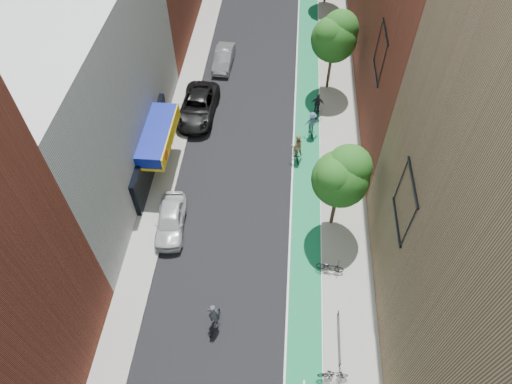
% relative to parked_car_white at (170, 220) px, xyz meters
% --- Properties ---
extents(ground, '(160.00, 160.00, 0.00)m').
position_rel_parked_car_white_xyz_m(ground, '(4.60, -8.89, -0.74)').
color(ground, black).
rests_on(ground, ground).
extents(bike_lane, '(2.00, 68.00, 0.01)m').
position_rel_parked_car_white_xyz_m(bike_lane, '(8.60, 17.11, -0.73)').
color(bike_lane, '#126936').
rests_on(bike_lane, ground).
extents(sidewalk_left, '(2.00, 68.00, 0.15)m').
position_rel_parked_car_white_xyz_m(sidewalk_left, '(-1.40, 17.11, -0.67)').
color(sidewalk_left, gray).
rests_on(sidewalk_left, ground).
extents(sidewalk_right, '(3.00, 68.00, 0.15)m').
position_rel_parked_car_white_xyz_m(sidewalk_right, '(11.10, 17.11, -0.67)').
color(sidewalk_right, gray).
rests_on(sidewalk_right, ground).
extents(building_left_white, '(8.00, 20.00, 12.00)m').
position_rel_parked_car_white_xyz_m(building_left_white, '(-6.40, 5.11, 5.26)').
color(building_left_white, silver).
rests_on(building_left_white, ground).
extents(tree_near, '(3.40, 3.36, 6.42)m').
position_rel_parked_car_white_xyz_m(tree_near, '(10.25, 1.13, 3.91)').
color(tree_near, '#332619').
rests_on(tree_near, ground).
extents(tree_mid, '(3.55, 3.53, 6.74)m').
position_rel_parked_car_white_xyz_m(tree_mid, '(10.25, 15.13, 4.15)').
color(tree_mid, '#332619').
rests_on(tree_mid, ground).
extents(parked_car_white, '(2.10, 4.48, 1.48)m').
position_rel_parked_car_white_xyz_m(parked_car_white, '(0.00, 0.00, 0.00)').
color(parked_car_white, silver).
rests_on(parked_car_white, ground).
extents(parked_car_black, '(2.91, 5.93, 1.62)m').
position_rel_parked_car_white_xyz_m(parked_car_black, '(0.00, 10.93, 0.07)').
color(parked_car_black, black).
rests_on(parked_car_black, ground).
extents(parked_car_silver, '(1.65, 4.28, 1.39)m').
position_rel_parked_car_white_xyz_m(parked_car_silver, '(1.17, 17.67, -0.04)').
color(parked_car_silver, '#93959B').
rests_on(parked_car_silver, ground).
extents(cyclist_lead, '(0.89, 1.78, 2.15)m').
position_rel_parked_car_white_xyz_m(cyclist_lead, '(3.65, -6.30, -0.00)').
color(cyclist_lead, black).
rests_on(cyclist_lead, ground).
extents(cyclist_lane_near, '(1.03, 1.75, 2.17)m').
position_rel_parked_car_white_xyz_m(cyclist_lane_near, '(7.80, 6.75, 0.20)').
color(cyclist_lane_near, black).
rests_on(cyclist_lane_near, ground).
extents(cyclist_lane_mid, '(1.03, 1.95, 2.03)m').
position_rel_parked_car_white_xyz_m(cyclist_lane_mid, '(9.30, 11.53, 0.00)').
color(cyclist_lane_mid, black).
rests_on(cyclist_lane_mid, ground).
extents(cyclist_lane_far, '(1.17, 1.61, 2.00)m').
position_rel_parked_car_white_xyz_m(cyclist_lane_far, '(8.86, 9.42, 0.17)').
color(cyclist_lane_far, black).
rests_on(cyclist_lane_far, ground).
extents(parked_bike_mid, '(1.60, 0.54, 0.95)m').
position_rel_parked_car_white_xyz_m(parked_bike_mid, '(10.00, -8.68, -0.12)').
color(parked_bike_mid, black).
rests_on(parked_bike_mid, sidewalk_right).
extents(parked_bike_far, '(1.71, 0.80, 0.86)m').
position_rel_parked_car_white_xyz_m(parked_bike_far, '(10.01, -2.45, -0.16)').
color(parked_bike_far, black).
rests_on(parked_bike_far, sidewalk_right).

